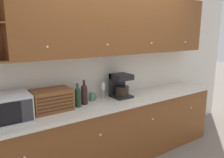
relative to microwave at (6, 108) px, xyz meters
The scene contains 12 objects.
ground_plane 1.76m from the microwave, 11.46° to the left, with size 24.00×24.00×0.00m, color slate.
wall_back 1.43m from the microwave, 12.66° to the left, with size 5.85×0.06×2.60m.
counter_unit 1.50m from the microwave, ahead, with size 3.47×0.62×0.91m.
backsplash_panel 1.41m from the microwave, 11.22° to the left, with size 3.45×0.01×0.62m.
upper_cabinets 1.77m from the microwave, ahead, with size 3.45×0.37×0.81m.
microwave is the anchor object (origin of this frame).
bread_box 0.51m from the microwave, ahead, with size 0.45×0.31×0.25m.
wine_bottle 0.81m from the microwave, ahead, with size 0.07×0.07×0.30m.
second_wine_bottle 0.93m from the microwave, ahead, with size 0.08×0.08×0.32m.
mug 1.10m from the microwave, ahead, with size 0.09×0.08×0.10m.
wine_glass 1.29m from the microwave, ahead, with size 0.06×0.06×0.23m.
coffee_maker 1.51m from the microwave, ahead, with size 0.26×0.26×0.34m.
Camera 1 is at (-1.67, -2.66, 1.82)m, focal length 35.00 mm.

